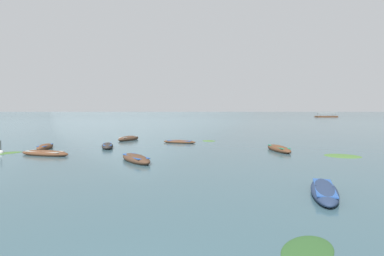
# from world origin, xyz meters

# --- Properties ---
(ground_plane) EXTENTS (6000.00, 6000.00, 0.00)m
(ground_plane) POSITION_xyz_m (0.00, 1500.00, 0.00)
(ground_plane) COLOR #385660
(mountain_2) EXTENTS (1659.02, 1659.02, 462.22)m
(mountain_2) POSITION_xyz_m (-306.60, 2031.34, 231.11)
(mountain_2) COLOR slate
(mountain_2) RESTS_ON ground
(rowboat_0) EXTENTS (3.71, 1.99, 0.41)m
(rowboat_0) POSITION_xyz_m (0.46, 27.90, 0.13)
(rowboat_0) COLOR brown
(rowboat_0) RESTS_ON ground
(rowboat_1) EXTENTS (2.59, 3.49, 0.65)m
(rowboat_1) POSITION_xyz_m (-5.56, 30.95, 0.20)
(rowboat_1) COLOR #4C3323
(rowboat_1) RESTS_ON ground
(rowboat_2) EXTENTS (4.39, 2.35, 0.52)m
(rowboat_2) POSITION_xyz_m (-9.74, 19.10, 0.16)
(rowboat_2) COLOR brown
(rowboat_2) RESTS_ON ground
(rowboat_4) EXTENTS (1.28, 3.30, 0.56)m
(rowboat_4) POSITION_xyz_m (-11.60, 23.16, 0.17)
(rowboat_4) COLOR brown
(rowboat_4) RESTS_ON ground
(rowboat_6) EXTENTS (1.54, 4.34, 0.61)m
(rowboat_6) POSITION_xyz_m (9.15, 21.35, 0.19)
(rowboat_6) COLOR brown
(rowboat_6) RESTS_ON ground
(rowboat_7) EXTENTS (2.44, 4.34, 0.51)m
(rowboat_7) POSITION_xyz_m (6.91, 7.85, 0.16)
(rowboat_7) COLOR navy
(rowboat_7) RESTS_ON ground
(rowboat_8) EXTENTS (3.09, 4.05, 0.61)m
(rowboat_8) POSITION_xyz_m (-2.22, 16.13, 0.19)
(rowboat_8) COLOR #4C3323
(rowboat_8) RESTS_ON ground
(rowboat_9) EXTENTS (1.81, 3.46, 0.59)m
(rowboat_9) POSITION_xyz_m (-6.13, 23.71, 0.18)
(rowboat_9) COLOR #2D2826
(rowboat_9) RESTS_ON ground
(ferry_0) EXTENTS (11.21, 4.87, 2.54)m
(ferry_0) POSITION_xyz_m (75.30, 154.83, 0.45)
(ferry_0) COLOR brown
(ferry_0) RESTS_ON ground
(mooring_buoy) EXTENTS (0.43, 0.43, 1.21)m
(mooring_buoy) POSITION_xyz_m (-13.63, 19.95, 0.11)
(mooring_buoy) COLOR silver
(mooring_buoy) RESTS_ON ground
(weed_patch_1) EXTENTS (3.38, 3.22, 0.14)m
(weed_patch_1) POSITION_xyz_m (13.13, 18.36, 0.00)
(weed_patch_1) COLOR #477033
(weed_patch_1) RESTS_ON ground
(weed_patch_2) EXTENTS (3.10, 3.03, 0.14)m
(weed_patch_2) POSITION_xyz_m (-13.70, 20.18, 0.00)
(weed_patch_2) COLOR #477033
(weed_patch_2) RESTS_ON ground
(weed_patch_3) EXTENTS (2.15, 2.35, 0.14)m
(weed_patch_3) POSITION_xyz_m (4.24, 2.91, 0.00)
(weed_patch_3) COLOR #2D5628
(weed_patch_3) RESTS_ON ground
(weed_patch_4) EXTENTS (2.07, 2.04, 0.14)m
(weed_patch_4) POSITION_xyz_m (3.76, 29.98, 0.00)
(weed_patch_4) COLOR #477033
(weed_patch_4) RESTS_ON ground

